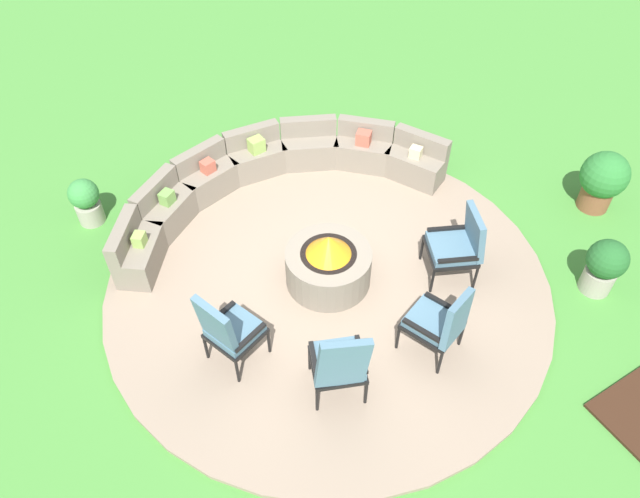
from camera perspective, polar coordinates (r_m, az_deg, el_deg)
The scene contains 11 objects.
ground_plane at distance 7.69m, azimuth 0.77°, elevation -3.24°, with size 24.00×24.00×0.00m, color #478C38.
patio_circle at distance 7.66m, azimuth 0.78°, elevation -3.09°, with size 5.62×5.62×0.06m, color gray.
fire_pit at distance 7.41m, azimuth 0.80°, elevation -1.41°, with size 1.07×1.07×0.77m.
curved_stone_bench at distance 8.69m, azimuth -4.83°, elevation 6.92°, with size 4.91×2.08×0.71m.
lounge_chair_front_left at distance 6.52m, azimuth -8.78°, elevation -7.58°, with size 0.71×0.69×1.15m.
lounge_chair_front_right at distance 6.21m, azimuth 1.89°, elevation -10.81°, with size 0.72×0.73×1.16m.
lounge_chair_back_left at distance 6.69m, azimuth 11.42°, elevation -6.80°, with size 0.71×0.75×1.03m.
lounge_chair_back_right at distance 7.53m, azimuth 13.12°, elevation 0.51°, with size 0.79×0.79×1.01m.
potted_plant_0 at distance 8.09m, azimuth 25.51°, elevation -1.36°, with size 0.49×0.49×0.79m.
potted_plant_1 at distance 9.25m, azimuth 25.38°, elevation 6.07°, with size 0.66×0.66×0.91m.
potted_plant_2 at distance 8.83m, azimuth -21.42°, elevation 4.33°, with size 0.41×0.41×0.71m.
Camera 1 is at (-2.67, -4.19, 5.86)m, focal length 33.59 mm.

